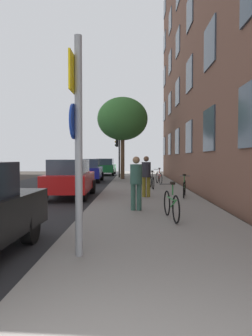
{
  "coord_description": "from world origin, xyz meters",
  "views": [
    {
      "loc": [
        0.46,
        -1.41,
        1.7
      ],
      "look_at": [
        0.2,
        9.55,
        1.33
      ],
      "focal_mm": 31.82,
      "sensor_mm": 36.0,
      "label": 1
    }
  ],
  "objects_px": {
    "bicycle_0": "(171,205)",
    "car_2": "(89,170)",
    "tree_near": "(123,119)",
    "sign_post": "(77,132)",
    "car_1": "(70,178)",
    "traffic_light": "(118,149)",
    "bicycle_2": "(152,181)",
    "bicycle_3": "(159,178)",
    "pedestrian_1": "(146,174)",
    "bicycle_1": "(184,188)",
    "pedestrian_0": "(136,180)",
    "car_3": "(105,167)"
  },
  "relations": [
    {
      "from": "traffic_light",
      "to": "bicycle_0",
      "type": "height_order",
      "value": "traffic_light"
    },
    {
      "from": "tree_near",
      "to": "car_2",
      "type": "xyz_separation_m",
      "value": [
        -2.33,
        -1.38,
        -3.77
      ]
    },
    {
      "from": "bicycle_1",
      "to": "pedestrian_1",
      "type": "xyz_separation_m",
      "value": [
        -1.55,
        -0.07,
        0.58
      ]
    },
    {
      "from": "sign_post",
      "to": "tree_near",
      "type": "relative_size",
      "value": 0.57
    },
    {
      "from": "bicycle_0",
      "to": "car_2",
      "type": "distance_m",
      "value": 14.02
    },
    {
      "from": "bicycle_2",
      "to": "pedestrian_1",
      "type": "relative_size",
      "value": 1.0
    },
    {
      "from": "bicycle_1",
      "to": "pedestrian_1",
      "type": "relative_size",
      "value": 0.95
    },
    {
      "from": "car_3",
      "to": "pedestrian_1",
      "type": "bearing_deg",
      "value": -79.28
    },
    {
      "from": "bicycle_0",
      "to": "car_2",
      "type": "xyz_separation_m",
      "value": [
        -4.11,
        13.4,
        0.34
      ]
    },
    {
      "from": "traffic_light",
      "to": "car_2",
      "type": "relative_size",
      "value": 0.82
    },
    {
      "from": "pedestrian_1",
      "to": "tree_near",
      "type": "bearing_deg",
      "value": 97.27
    },
    {
      "from": "pedestrian_1",
      "to": "pedestrian_0",
      "type": "bearing_deg",
      "value": -98.07
    },
    {
      "from": "bicycle_3",
      "to": "car_2",
      "type": "distance_m",
      "value": 5.59
    },
    {
      "from": "bicycle_3",
      "to": "pedestrian_1",
      "type": "height_order",
      "value": "pedestrian_1"
    },
    {
      "from": "bicycle_1",
      "to": "car_3",
      "type": "bearing_deg",
      "value": 105.64
    },
    {
      "from": "bicycle_1",
      "to": "sign_post",
      "type": "bearing_deg",
      "value": -112.02
    },
    {
      "from": "pedestrian_0",
      "to": "tree_near",
      "type": "bearing_deg",
      "value": 93.77
    },
    {
      "from": "bicycle_1",
      "to": "traffic_light",
      "type": "bearing_deg",
      "value": 105.55
    },
    {
      "from": "traffic_light",
      "to": "car_2",
      "type": "height_order",
      "value": "traffic_light"
    },
    {
      "from": "sign_post",
      "to": "car_1",
      "type": "height_order",
      "value": "sign_post"
    },
    {
      "from": "tree_near",
      "to": "bicycle_3",
      "type": "xyz_separation_m",
      "value": [
        2.36,
        -4.4,
        -4.1
      ]
    },
    {
      "from": "pedestrian_0",
      "to": "car_3",
      "type": "height_order",
      "value": "pedestrian_0"
    },
    {
      "from": "bicycle_2",
      "to": "sign_post",
      "type": "bearing_deg",
      "value": -99.94
    },
    {
      "from": "car_2",
      "to": "traffic_light",
      "type": "bearing_deg",
      "value": 56.96
    },
    {
      "from": "bicycle_3",
      "to": "car_1",
      "type": "distance_m",
      "value": 6.83
    },
    {
      "from": "bicycle_0",
      "to": "car_3",
      "type": "relative_size",
      "value": 0.4
    },
    {
      "from": "bicycle_2",
      "to": "pedestrian_1",
      "type": "bearing_deg",
      "value": -97.51
    },
    {
      "from": "tree_near",
      "to": "bicycle_2",
      "type": "bearing_deg",
      "value": -75.82
    },
    {
      "from": "bicycle_0",
      "to": "bicycle_2",
      "type": "distance_m",
      "value": 7.77
    },
    {
      "from": "tree_near",
      "to": "bicycle_3",
      "type": "height_order",
      "value": "tree_near"
    },
    {
      "from": "sign_post",
      "to": "bicycle_1",
      "type": "height_order",
      "value": "sign_post"
    },
    {
      "from": "tree_near",
      "to": "bicycle_3",
      "type": "distance_m",
      "value": 6.46
    },
    {
      "from": "traffic_light",
      "to": "pedestrian_0",
      "type": "distance_m",
      "value": 15.14
    },
    {
      "from": "traffic_light",
      "to": "pedestrian_1",
      "type": "distance_m",
      "value": 12.14
    },
    {
      "from": "bicycle_1",
      "to": "bicycle_2",
      "type": "relative_size",
      "value": 0.95
    },
    {
      "from": "bicycle_3",
      "to": "pedestrian_1",
      "type": "xyz_separation_m",
      "value": [
        -1.04,
        -5.99,
        0.56
      ]
    },
    {
      "from": "sign_post",
      "to": "tree_near",
      "type": "bearing_deg",
      "value": 89.69
    },
    {
      "from": "traffic_light",
      "to": "pedestrian_0",
      "type": "height_order",
      "value": "traffic_light"
    },
    {
      "from": "pedestrian_0",
      "to": "car_3",
      "type": "bearing_deg",
      "value": 97.93
    },
    {
      "from": "traffic_light",
      "to": "pedestrian_0",
      "type": "relative_size",
      "value": 2.05
    },
    {
      "from": "tree_near",
      "to": "pedestrian_1",
      "type": "relative_size",
      "value": 3.7
    },
    {
      "from": "traffic_light",
      "to": "pedestrian_1",
      "type": "xyz_separation_m",
      "value": [
        1.75,
        -11.94,
        -1.34
      ]
    },
    {
      "from": "tree_near",
      "to": "car_1",
      "type": "distance_m",
      "value": 10.59
    },
    {
      "from": "sign_post",
      "to": "bicycle_0",
      "type": "distance_m",
      "value": 3.8
    },
    {
      "from": "bicycle_0",
      "to": "pedestrian_1",
      "type": "height_order",
      "value": "pedestrian_1"
    },
    {
      "from": "traffic_light",
      "to": "bicycle_2",
      "type": "distance_m",
      "value": 9.05
    },
    {
      "from": "bicycle_0",
      "to": "pedestrian_0",
      "type": "xyz_separation_m",
      "value": [
        -0.89,
        1.3,
        0.55
      ]
    },
    {
      "from": "tree_near",
      "to": "sign_post",
      "type": "bearing_deg",
      "value": -90.31
    },
    {
      "from": "sign_post",
      "to": "bicycle_1",
      "type": "xyz_separation_m",
      "value": [
        2.98,
        7.36,
        -1.62
      ]
    },
    {
      "from": "bicycle_1",
      "to": "car_3",
      "type": "relative_size",
      "value": 0.37
    }
  ]
}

